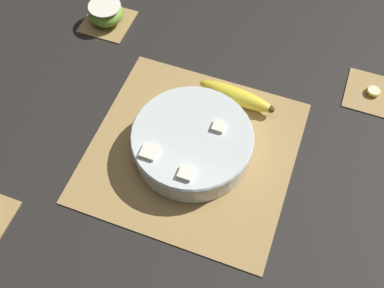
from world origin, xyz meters
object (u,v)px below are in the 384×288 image
object	(u,v)px
apple_half	(106,13)
banana_coin_single	(373,91)
fruit_salad_bowl	(192,141)
whole_banana	(236,96)

from	to	relation	value
apple_half	banana_coin_single	distance (m)	0.68
fruit_salad_bowl	apple_half	world-z (taller)	fruit_salad_bowl
fruit_salad_bowl	whole_banana	distance (m)	0.17
fruit_salad_bowl	banana_coin_single	xyz separation A→B (m)	(0.34, 0.29, -0.03)
fruit_salad_bowl	banana_coin_single	distance (m)	0.45
whole_banana	apple_half	bearing A→B (deg)	161.04
fruit_salad_bowl	banana_coin_single	size ratio (longest dim) A/B	7.80
whole_banana	apple_half	distance (m)	0.41
banana_coin_single	apple_half	bearing A→B (deg)	-180.00
fruit_salad_bowl	whole_banana	world-z (taller)	fruit_salad_bowl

